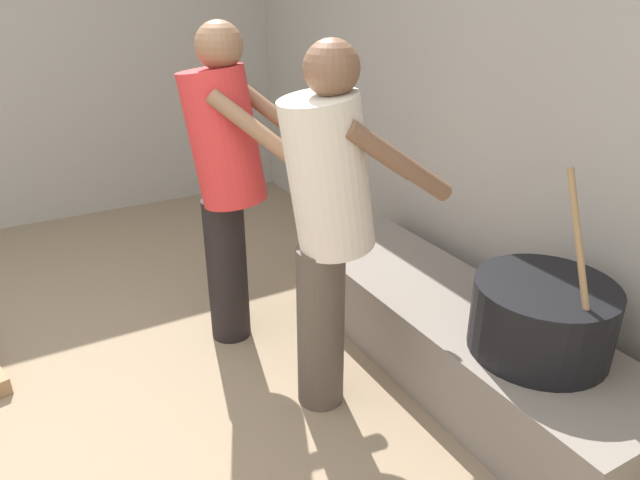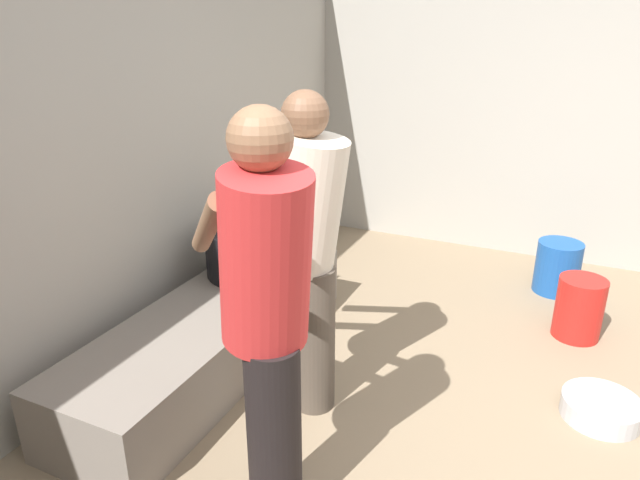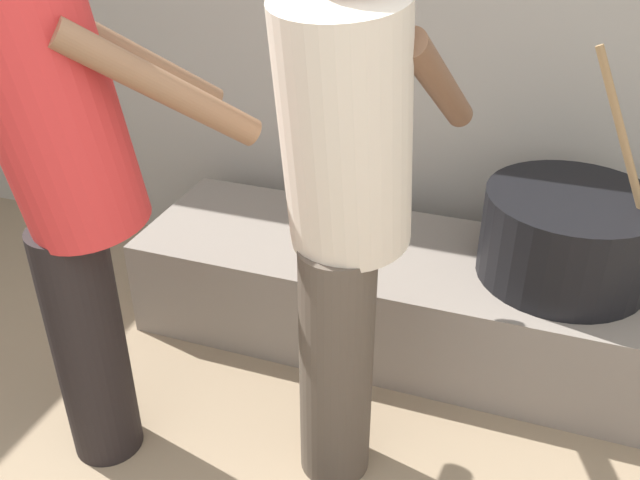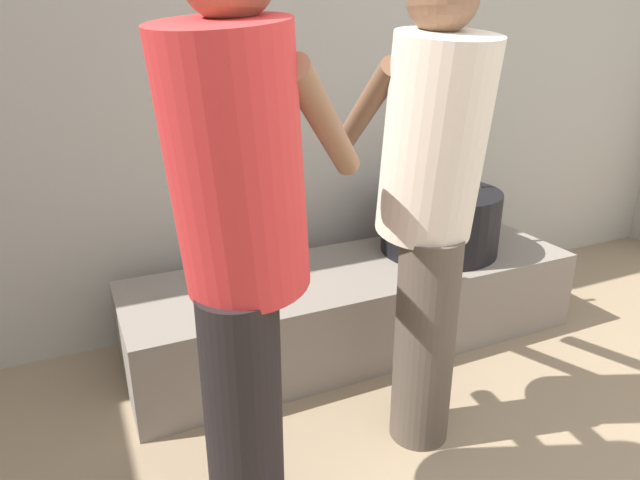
{
  "view_description": "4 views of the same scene",
  "coord_description": "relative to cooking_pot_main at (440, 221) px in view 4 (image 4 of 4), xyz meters",
  "views": [
    {
      "loc": [
        1.95,
        0.2,
        1.7
      ],
      "look_at": [
        0.24,
        1.16,
        0.81
      ],
      "focal_mm": 32.35,
      "sensor_mm": 36.0,
      "label": 1
    },
    {
      "loc": [
        -1.93,
        0.2,
        1.77
      ],
      "look_at": [
        0.53,
        1.34,
        0.72
      ],
      "focal_mm": 31.6,
      "sensor_mm": 36.0,
      "label": 2
    },
    {
      "loc": [
        0.6,
        -0.16,
        1.6
      ],
      "look_at": [
        0.14,
        1.15,
        0.79
      ],
      "focal_mm": 38.7,
      "sensor_mm": 36.0,
      "label": 3
    },
    {
      "loc": [
        -0.82,
        -0.11,
        1.32
      ],
      "look_at": [
        -0.12,
        1.41,
        0.7
      ],
      "focal_mm": 31.34,
      "sensor_mm": 36.0,
      "label": 4
    }
  ],
  "objects": [
    {
      "name": "cook_in_red_shirt",
      "position": [
        -1.19,
        -0.81,
        0.37
      ],
      "size": [
        0.68,
        0.69,
        1.55
      ],
      "color": "black",
      "rests_on": "ground_plane"
    },
    {
      "name": "cooking_pot_main",
      "position": [
        0.0,
        0.0,
        0.0
      ],
      "size": [
        0.54,
        0.54,
        0.74
      ],
      "color": "black",
      "rests_on": "hearth_ledge"
    },
    {
      "name": "cook_in_cream_shirt",
      "position": [
        -0.54,
        -0.64,
        0.36
      ],
      "size": [
        0.41,
        0.68,
        1.52
      ],
      "color": "#4C4238",
      "rests_on": "ground_plane"
    },
    {
      "name": "hearth_ledge",
      "position": [
        -0.45,
        -0.02,
        -0.33
      ],
      "size": [
        1.99,
        0.6,
        0.36
      ],
      "primitive_type": "cube",
      "color": "slate",
      "rests_on": "ground_plane"
    },
    {
      "name": "block_enclosure_rear",
      "position": [
        -0.71,
        0.5,
        0.63
      ],
      "size": [
        5.69,
        0.2,
        2.28
      ],
      "primitive_type": "cube",
      "color": "#9E998E",
      "rests_on": "ground_plane"
    }
  ]
}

